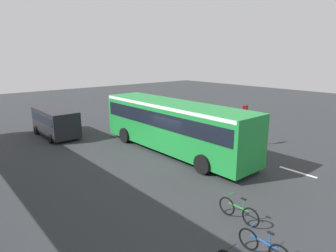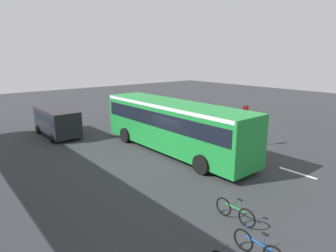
% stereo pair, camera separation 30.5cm
% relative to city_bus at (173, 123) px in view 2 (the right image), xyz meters
% --- Properties ---
extents(ground, '(80.00, 80.00, 0.00)m').
position_rel_city_bus_xyz_m(ground, '(-0.81, 0.62, -1.88)').
color(ground, '#2D3033').
extents(city_bus, '(11.54, 2.85, 3.15)m').
position_rel_city_bus_xyz_m(city_bus, '(0.00, 0.00, 0.00)').
color(city_bus, '#1E8C38').
rests_on(city_bus, ground).
extents(parked_van, '(4.80, 2.17, 2.05)m').
position_rel_city_bus_xyz_m(parked_van, '(8.50, 4.32, -0.70)').
color(parked_van, black).
rests_on(parked_van, ground).
extents(bicycle_green, '(1.77, 0.44, 0.96)m').
position_rel_city_bus_xyz_m(bicycle_green, '(-7.52, 3.51, -1.51)').
color(bicycle_green, black).
rests_on(bicycle_green, ground).
extents(bicycle_blue, '(1.77, 0.44, 0.96)m').
position_rel_city_bus_xyz_m(bicycle_blue, '(-9.24, 4.64, -1.51)').
color(bicycle_blue, black).
rests_on(bicycle_blue, ground).
extents(traffic_sign, '(0.08, 0.60, 2.80)m').
position_rel_city_bus_xyz_m(traffic_sign, '(-2.31, -4.20, 0.01)').
color(traffic_sign, slate).
rests_on(traffic_sign, ground).
extents(lane_dash_leftmost, '(2.00, 0.20, 0.01)m').
position_rel_city_bus_xyz_m(lane_dash_leftmost, '(-6.81, -2.67, -1.88)').
color(lane_dash_leftmost, silver).
rests_on(lane_dash_leftmost, ground).
extents(lane_dash_left, '(2.00, 0.20, 0.01)m').
position_rel_city_bus_xyz_m(lane_dash_left, '(-2.81, -2.67, -1.88)').
color(lane_dash_left, silver).
rests_on(lane_dash_left, ground).
extents(lane_dash_centre, '(2.00, 0.20, 0.01)m').
position_rel_city_bus_xyz_m(lane_dash_centre, '(1.19, -2.67, -1.88)').
color(lane_dash_centre, silver).
rests_on(lane_dash_centre, ground).
extents(lane_dash_right, '(2.00, 0.20, 0.01)m').
position_rel_city_bus_xyz_m(lane_dash_right, '(5.19, -2.67, -1.88)').
color(lane_dash_right, silver).
rests_on(lane_dash_right, ground).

